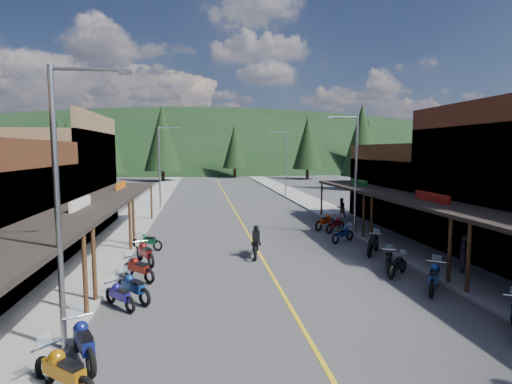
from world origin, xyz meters
name	(u,v)px	position (x,y,z in m)	size (l,w,h in m)	color
ground	(273,277)	(0.00, 0.00, 0.00)	(220.00, 220.00, 0.00)	#38383A
centerline	(235,211)	(0.00, 20.00, 0.01)	(0.15, 90.00, 0.01)	gold
sidewalk_west	(141,212)	(-8.70, 20.00, 0.07)	(3.40, 94.00, 0.15)	gray
sidewalk_east	(323,208)	(8.70, 20.00, 0.07)	(3.40, 94.00, 0.15)	gray
shop_west_3	(43,183)	(-13.78, 11.30, 3.52)	(10.90, 10.20, 8.20)	brown
shop_east_3	(421,192)	(13.75, 11.30, 2.53)	(10.90, 10.20, 6.20)	#4C2D16
streetlight_0	(63,198)	(-6.95, -6.00, 4.46)	(2.16, 0.18, 8.00)	gray
streetlight_1	(161,164)	(-6.95, 22.00, 4.46)	(2.16, 0.18, 8.00)	gray
streetlight_2	(354,170)	(6.95, 8.00, 4.46)	(2.16, 0.18, 8.00)	gray
streetlight_3	(285,161)	(6.95, 30.00, 4.46)	(2.16, 0.18, 8.00)	gray
ridge_hill	(208,165)	(0.00, 135.00, 0.00)	(310.00, 140.00, 60.00)	black
pine_1	(99,143)	(-24.00, 70.00, 7.24)	(5.88, 5.88, 12.50)	black
pine_2	(162,138)	(-10.00, 58.00, 7.99)	(6.72, 6.72, 14.00)	black
pine_3	(235,147)	(4.00, 66.00, 6.48)	(5.04, 5.04, 11.00)	black
pine_4	(308,143)	(18.00, 60.00, 7.24)	(5.88, 5.88, 12.50)	black
pine_5	(361,141)	(34.00, 72.00, 7.99)	(6.72, 6.72, 14.00)	black
pine_6	(427,147)	(46.00, 64.00, 6.48)	(5.04, 5.04, 11.00)	black
pine_7	(68,143)	(-32.00, 76.00, 7.24)	(5.88, 5.88, 12.50)	black
pine_8	(60,149)	(-22.00, 40.00, 5.98)	(4.48, 4.48, 10.00)	black
pine_9	(368,146)	(24.00, 45.00, 6.38)	(4.93, 4.93, 10.80)	black
pine_10	(107,144)	(-18.00, 50.00, 6.78)	(5.38, 5.38, 11.60)	black
pine_11	(362,140)	(20.00, 38.00, 7.19)	(5.82, 5.82, 12.40)	black
bike_west_4	(64,370)	(-6.44, -8.08, 0.65)	(0.76, 2.28, 1.30)	#B46E0C
bike_west_5	(84,340)	(-6.41, -6.59, 0.66)	(0.77, 2.30, 1.31)	navy
bike_west_6	(120,294)	(-6.19, -2.81, 0.54)	(0.63, 1.89, 1.08)	navy
bike_west_7	(133,286)	(-5.82, -2.19, 0.61)	(0.71, 2.14, 1.23)	navy
bike_west_8	(138,267)	(-5.99, 0.31, 0.60)	(0.70, 2.10, 1.20)	maroon
bike_west_9	(145,252)	(-6.04, 2.87, 0.65)	(0.75, 2.26, 1.29)	#630D0D
bike_west_10	(147,241)	(-6.31, 5.84, 0.56)	(0.65, 1.95, 1.11)	#0D4526
bike_east_6	(434,276)	(6.17, -2.79, 0.66)	(0.77, 2.30, 1.32)	navy
bike_east_7	(398,265)	(5.68, -0.72, 0.54)	(0.63, 1.89, 1.08)	black
bike_east_8	(389,260)	(5.64, 0.10, 0.56)	(0.65, 1.95, 1.11)	black
bike_east_9	(373,243)	(6.22, 3.11, 0.64)	(0.75, 2.24, 1.28)	black
bike_east_10	(343,233)	(5.59, 6.15, 0.58)	(0.67, 2.01, 1.15)	navy
bike_east_11	(336,223)	(6.18, 9.22, 0.61)	(0.72, 2.15, 1.23)	maroon
bike_east_12	(325,221)	(5.75, 10.16, 0.66)	(0.77, 2.30, 1.32)	#AB340C
rider_on_bike	(256,244)	(-0.30, 3.55, 0.71)	(1.12, 2.43, 1.78)	black
pedestrian_east_a	(463,254)	(8.71, -0.99, 1.01)	(0.63, 0.41, 1.72)	#281E2D
pedestrian_east_b	(341,208)	(8.34, 14.07, 0.99)	(0.82, 0.47, 1.69)	brown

